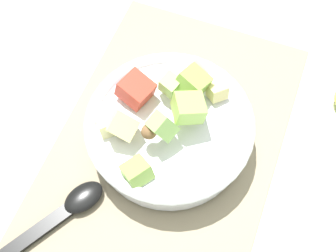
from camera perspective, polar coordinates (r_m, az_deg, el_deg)
The scene contains 4 objects.
ground_plane at distance 0.64m, azimuth -0.16°, elevation -2.74°, with size 2.40×2.40×0.00m, color silver.
placemat at distance 0.64m, azimuth -0.16°, elevation -2.63°, with size 0.47×0.30×0.01m, color gray.
salad_bowl at distance 0.61m, azimuth -0.09°, elevation -0.14°, with size 0.23×0.23×0.11m.
serving_spoon at distance 0.61m, azimuth -13.89°, elevation -11.13°, with size 0.19×0.13×0.01m.
Camera 1 is at (0.25, 0.10, 0.58)m, focal length 48.15 mm.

